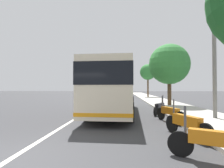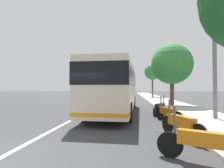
# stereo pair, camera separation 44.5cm
# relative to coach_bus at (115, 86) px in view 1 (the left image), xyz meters

# --- Properties ---
(ground_plane) EXTENTS (220.00, 220.00, 0.00)m
(ground_plane) POSITION_rel_coach_bus_xyz_m (-8.68, 2.09, -1.82)
(ground_plane) COLOR #38383A
(sidewalk_curb) EXTENTS (110.00, 3.60, 0.14)m
(sidewalk_curb) POSITION_rel_coach_bus_xyz_m (1.32, -4.93, -1.75)
(sidewalk_curb) COLOR #B2ADA3
(sidewalk_curb) RESTS_ON ground
(lane_divider_line) EXTENTS (110.00, 0.16, 0.01)m
(lane_divider_line) POSITION_rel_coach_bus_xyz_m (1.32, 2.09, -1.81)
(lane_divider_line) COLOR silver
(lane_divider_line) RESTS_ON ground
(coach_bus) EXTENTS (10.62, 2.97, 3.11)m
(coach_bus) POSITION_rel_coach_bus_xyz_m (0.00, 0.00, 0.00)
(coach_bus) COLOR beige
(coach_bus) RESTS_ON ground
(motorcycle_far_end) EXTENTS (1.07, 1.98, 1.26)m
(motorcycle_far_end) POSITION_rel_coach_bus_xyz_m (-8.33, -2.69, -1.35)
(motorcycle_far_end) COLOR black
(motorcycle_far_end) RESTS_ON ground
(motorcycle_nearest_curb) EXTENTS (2.21, 0.92, 1.28)m
(motorcycle_nearest_curb) POSITION_rel_coach_bus_xyz_m (-6.19, -2.74, -1.33)
(motorcycle_nearest_curb) COLOR black
(motorcycle_nearest_curb) RESTS_ON ground
(motorcycle_mid_row) EXTENTS (2.26, 0.86, 1.28)m
(motorcycle_mid_row) POSITION_rel_coach_bus_xyz_m (-3.39, -2.86, -1.33)
(motorcycle_mid_row) COLOR black
(motorcycle_mid_row) RESTS_ON ground
(motorcycle_angled) EXTENTS (2.09, 1.14, 1.23)m
(motorcycle_angled) POSITION_rel_coach_bus_xyz_m (-0.50, -2.92, -1.35)
(motorcycle_angled) COLOR black
(motorcycle_angled) RESTS_ON ground
(car_far_distant) EXTENTS (4.41, 1.95, 1.45)m
(car_far_distant) POSITION_rel_coach_bus_xyz_m (28.69, -0.37, -1.12)
(car_far_distant) COLOR navy
(car_far_distant) RESTS_ON ground
(car_side_street) EXTENTS (4.29, 1.97, 1.40)m
(car_side_street) POSITION_rel_coach_bus_xyz_m (38.32, 0.24, -1.13)
(car_side_street) COLOR silver
(car_side_street) RESTS_ON ground
(car_ahead_same_lane) EXTENTS (4.50, 2.02, 1.49)m
(car_ahead_same_lane) POSITION_rel_coach_bus_xyz_m (36.27, 4.20, -1.12)
(car_ahead_same_lane) COLOR gray
(car_ahead_same_lane) RESTS_ON ground
(roadside_tree_mid_block) EXTENTS (3.75, 3.75, 5.81)m
(roadside_tree_mid_block) POSITION_rel_coach_bus_xyz_m (4.83, -4.80, 2.11)
(roadside_tree_mid_block) COLOR brown
(roadside_tree_mid_block) RESTS_ON ground
(roadside_tree_far_block) EXTENTS (2.88, 2.88, 6.11)m
(roadside_tree_far_block) POSITION_rel_coach_bus_xyz_m (21.45, -4.92, 2.82)
(roadside_tree_far_block) COLOR brown
(roadside_tree_far_block) RESTS_ON ground
(utility_pole) EXTENTS (0.20, 0.20, 7.17)m
(utility_pole) POSITION_rel_coach_bus_xyz_m (-2.61, -5.38, 1.77)
(utility_pole) COLOR slate
(utility_pole) RESTS_ON ground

